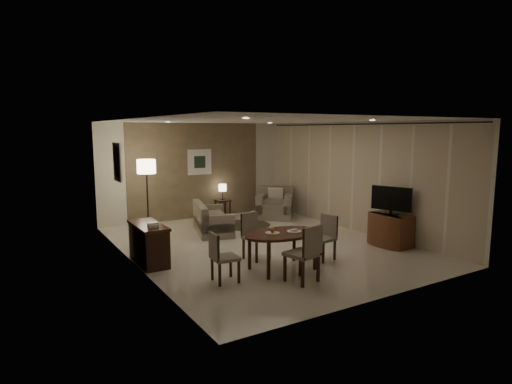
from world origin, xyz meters
TOP-DOWN VIEW (x-y plane):
  - room_shell at (0.00, 0.40)m, footprint 5.50×7.00m
  - taupe_accent at (0.00, 3.48)m, footprint 3.96×0.03m
  - curtain_wall at (2.68, 0.00)m, footprint 0.08×6.70m
  - curtain_rod at (2.68, 0.00)m, footprint 0.03×6.80m
  - art_back_frame at (0.10, 3.46)m, footprint 0.72×0.03m
  - art_back_canvas at (0.10, 3.44)m, footprint 0.34×0.01m
  - art_left_frame at (-2.72, 1.20)m, footprint 0.03×0.60m
  - art_left_canvas at (-2.71, 1.20)m, footprint 0.01×0.46m
  - downlight_nl at (-1.40, -1.80)m, footprint 0.10×0.10m
  - downlight_nr at (1.40, -1.80)m, footprint 0.10×0.10m
  - downlight_fl at (-1.40, 1.80)m, footprint 0.10×0.10m
  - downlight_fr at (1.40, 1.80)m, footprint 0.10×0.10m
  - console_desk at (-2.49, 0.00)m, footprint 0.48×1.20m
  - telephone at (-2.49, -0.30)m, footprint 0.20×0.14m
  - tv_cabinet at (2.40, -1.50)m, footprint 0.48×0.90m
  - flat_tv at (2.38, -1.50)m, footprint 0.36×0.85m
  - dining_table at (-0.55, -1.61)m, footprint 1.45×0.90m
  - chair_near at (-0.63, -2.30)m, footprint 0.56×0.56m
  - chair_far at (-0.62, -0.84)m, footprint 0.52×0.52m
  - chair_left at (-1.72, -1.65)m, footprint 0.44×0.44m
  - chair_right at (0.45, -1.53)m, footprint 0.49×0.49m
  - plate_a at (-0.73, -1.56)m, footprint 0.26×0.26m
  - plate_b at (-0.33, -1.66)m, footprint 0.26×0.26m
  - fruit_apple at (-0.73, -1.56)m, footprint 0.09×0.09m
  - napkin at (-0.33, -1.66)m, footprint 0.12×0.08m
  - round_rug at (0.68, 1.89)m, footprint 1.34×1.34m
  - sofa at (-0.40, 1.59)m, footprint 1.71×1.17m
  - armchair at (1.86, 2.23)m, footprint 1.36×1.35m
  - side_table at (0.68, 3.19)m, footprint 0.39×0.39m
  - table_lamp at (0.68, 3.19)m, footprint 0.22×0.22m
  - floor_lamp at (-1.70, 2.59)m, footprint 0.45×0.45m

SIDE VIEW (x-z plane):
  - round_rug at x=0.68m, z-range 0.00..0.01m
  - side_table at x=0.68m, z-range 0.00..0.50m
  - dining_table at x=-0.55m, z-range 0.00..0.68m
  - tv_cabinet at x=2.40m, z-range 0.00..0.70m
  - sofa at x=-0.40m, z-range 0.00..0.73m
  - console_desk at x=-2.49m, z-range 0.00..0.75m
  - chair_left at x=-1.72m, z-range 0.00..0.84m
  - chair_right at x=0.45m, z-range 0.00..0.86m
  - armchair at x=1.86m, z-range 0.00..0.88m
  - chair_far at x=-0.62m, z-range 0.00..0.90m
  - chair_near at x=-0.63m, z-range 0.00..0.97m
  - plate_a at x=-0.73m, z-range 0.68..0.69m
  - plate_b at x=-0.33m, z-range 0.68..0.69m
  - napkin at x=-0.33m, z-range 0.69..0.72m
  - fruit_apple at x=-0.73m, z-range 0.69..0.78m
  - table_lamp at x=0.68m, z-range 0.50..1.00m
  - telephone at x=-2.49m, z-range 0.76..0.85m
  - floor_lamp at x=-1.70m, z-range 0.00..1.79m
  - flat_tv at x=2.38m, z-range 0.72..1.32m
  - curtain_wall at x=2.68m, z-range 0.03..2.61m
  - taupe_accent at x=0.00m, z-range 0.00..2.70m
  - room_shell at x=0.00m, z-range 0.00..2.70m
  - art_back_frame at x=0.10m, z-range 1.24..1.96m
  - art_back_canvas at x=0.10m, z-range 1.43..1.77m
  - art_left_frame at x=-2.72m, z-range 1.45..2.25m
  - art_left_canvas at x=-2.71m, z-range 1.53..2.17m
  - curtain_rod at x=2.68m, z-range 2.62..2.66m
  - downlight_nl at x=-1.40m, z-range 2.68..2.69m
  - downlight_nr at x=1.40m, z-range 2.68..2.69m
  - downlight_fl at x=-1.40m, z-range 2.68..2.69m
  - downlight_fr at x=1.40m, z-range 2.68..2.69m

